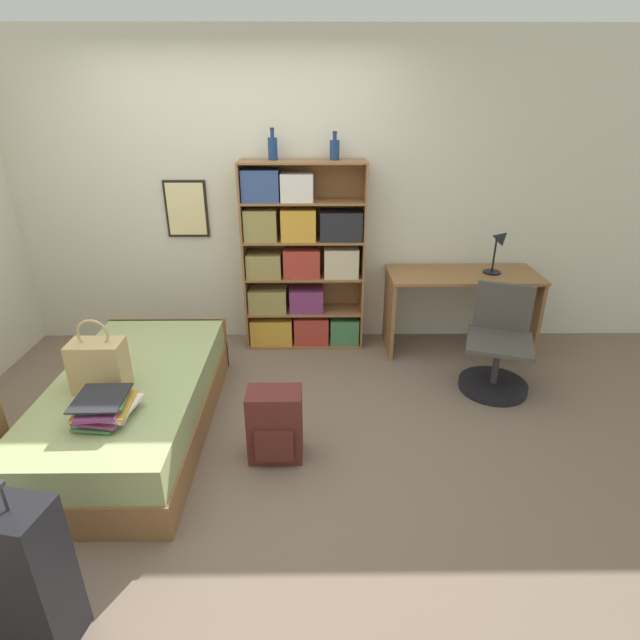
# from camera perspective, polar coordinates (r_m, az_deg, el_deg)

# --- Properties ---
(ground_plane) EXTENTS (14.00, 14.00, 0.00)m
(ground_plane) POSITION_cam_1_polar(r_m,az_deg,el_deg) (3.54, -10.05, -12.44)
(ground_plane) COLOR #756051
(wall_back) EXTENTS (10.00, 0.09, 2.60)m
(wall_back) POSITION_cam_1_polar(r_m,az_deg,el_deg) (4.45, -8.25, 13.73)
(wall_back) COLOR beige
(wall_back) RESTS_ON ground_plane
(bed) EXTENTS (0.95, 1.84, 0.44)m
(bed) POSITION_cam_1_polar(r_m,az_deg,el_deg) (3.59, -20.40, -8.96)
(bed) COLOR olive
(bed) RESTS_ON ground_plane
(handbag) EXTENTS (0.32, 0.19, 0.47)m
(handbag) POSITION_cam_1_polar(r_m,az_deg,el_deg) (3.32, -23.95, -4.68)
(handbag) COLOR tan
(handbag) RESTS_ON bed
(book_stack_on_bed) EXTENTS (0.34, 0.37, 0.14)m
(book_stack_on_bed) POSITION_cam_1_polar(r_m,az_deg,el_deg) (3.07, -23.34, -9.10)
(book_stack_on_bed) COLOR #334C84
(book_stack_on_bed) RESTS_ON bed
(bookcase) EXTENTS (1.04, 0.29, 1.62)m
(bookcase) POSITION_cam_1_polar(r_m,az_deg,el_deg) (4.35, -2.39, 6.43)
(bookcase) COLOR olive
(bookcase) RESTS_ON ground_plane
(bottle_green) EXTENTS (0.08, 0.08, 0.24)m
(bottle_green) POSITION_cam_1_polar(r_m,az_deg,el_deg) (4.21, -5.43, 19.01)
(bottle_green) COLOR navy
(bottle_green) RESTS_ON bookcase
(bottle_brown) EXTENTS (0.08, 0.08, 0.22)m
(bottle_brown) POSITION_cam_1_polar(r_m,az_deg,el_deg) (4.20, 1.68, 18.95)
(bottle_brown) COLOR navy
(bottle_brown) RESTS_ON bookcase
(desk) EXTENTS (1.28, 0.53, 0.71)m
(desk) POSITION_cam_1_polar(r_m,az_deg,el_deg) (4.51, 15.81, 2.68)
(desk) COLOR olive
(desk) RESTS_ON ground_plane
(desk_lamp) EXTENTS (0.20, 0.15, 0.40)m
(desk_lamp) POSITION_cam_1_polar(r_m,az_deg,el_deg) (4.46, 19.89, 8.20)
(desk_lamp) COLOR black
(desk_lamp) RESTS_ON desk
(desk_chair) EXTENTS (0.60, 0.60, 0.80)m
(desk_chair) POSITION_cam_1_polar(r_m,az_deg,el_deg) (4.09, 19.51, -4.22)
(desk_chair) COLOR black
(desk_chair) RESTS_ON ground_plane
(backpack) EXTENTS (0.33, 0.25, 0.47)m
(backpack) POSITION_cam_1_polar(r_m,az_deg,el_deg) (3.16, -5.16, -11.89)
(backpack) COLOR #56231E
(backpack) RESTS_ON ground_plane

